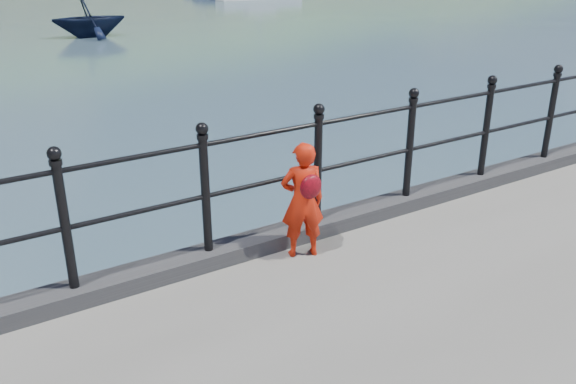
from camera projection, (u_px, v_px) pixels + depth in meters
ground at (260, 326)px, 6.39m from camera, size 600.00×600.00×0.00m
kerb at (266, 241)px, 5.87m from camera, size 60.00×0.30×0.15m
railing at (264, 168)px, 5.58m from camera, size 18.11×0.11×1.20m
far_shore at (23, 19)px, 220.78m from camera, size 830.00×200.00×156.00m
child at (303, 200)px, 5.56m from camera, size 0.47×0.39×1.11m
launch_navy at (89, 18)px, 25.29m from camera, size 3.13×2.76×1.55m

